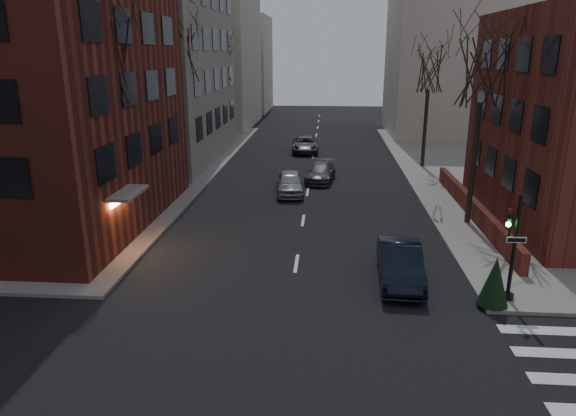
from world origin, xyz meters
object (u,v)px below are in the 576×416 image
(parked_sedan, at_px, (400,263))
(sandwich_board, at_px, (438,212))
(tree_left_a, at_px, (101,61))
(tree_right_b, at_px, (430,69))
(tree_right_a, at_px, (483,70))
(streetlamp_near, at_px, (173,131))
(tree_left_b, at_px, (177,51))
(car_lane_far, at_px, (305,144))
(tree_left_c, at_px, (221,61))
(car_lane_gray, at_px, (321,172))
(traffic_signal, at_px, (511,254))
(car_lane_silver, at_px, (290,183))
(evergreen_shrub, at_px, (495,281))
(streetlamp_far, at_px, (232,101))

(parked_sedan, xyz_separation_m, sandwich_board, (3.06, 7.83, -0.21))
(tree_left_a, bearing_deg, tree_right_b, 45.64)
(tree_right_a, bearing_deg, tree_right_b, 90.00)
(streetlamp_near, relative_size, parked_sedan, 1.34)
(tree_left_b, xyz_separation_m, parked_sedan, (13.04, -15.47, -8.14))
(tree_left_b, distance_m, car_lane_far, 16.61)
(tree_left_c, distance_m, car_lane_gray, 17.78)
(sandwich_board, bearing_deg, tree_right_b, 83.42)
(car_lane_gray, bearing_deg, traffic_signal, -60.82)
(traffic_signal, height_order, car_lane_far, traffic_signal)
(streetlamp_near, relative_size, sandwich_board, 7.71)
(car_lane_silver, distance_m, evergreen_shrub, 17.18)
(tree_left_a, bearing_deg, parked_sedan, -14.90)
(traffic_signal, relative_size, streetlamp_near, 0.64)
(tree_right_a, xyz_separation_m, tree_right_b, (0.00, 14.00, -0.44))
(sandwich_board, bearing_deg, car_lane_far, 112.08)
(tree_left_a, xyz_separation_m, car_lane_far, (8.00, 24.02, -7.77))
(traffic_signal, bearing_deg, tree_left_c, 118.36)
(tree_right_b, bearing_deg, traffic_signal, -92.15)
(streetlamp_far, xyz_separation_m, sandwich_board, (15.50, -23.64, -3.68))
(streetlamp_near, relative_size, evergreen_shrub, 3.46)
(streetlamp_far, height_order, car_lane_gray, streetlamp_far)
(streetlamp_near, height_order, parked_sedan, streetlamp_near)
(streetlamp_near, height_order, evergreen_shrub, streetlamp_near)
(tree_left_c, bearing_deg, streetlamp_near, -88.09)
(tree_right_b, height_order, car_lane_silver, tree_right_b)
(tree_left_b, bearing_deg, car_lane_gray, 5.86)
(tree_left_c, bearing_deg, streetlamp_far, 73.30)
(tree_left_b, bearing_deg, streetlamp_far, 87.85)
(car_lane_silver, relative_size, evergreen_shrub, 2.38)
(streetlamp_near, xyz_separation_m, parked_sedan, (12.44, -11.47, -3.47))
(tree_right_a, relative_size, parked_sedan, 2.08)
(traffic_signal, relative_size, car_lane_far, 0.79)
(tree_right_a, xyz_separation_m, evergreen_shrub, (-1.50, -9.50, -6.97))
(tree_left_b, height_order, tree_right_a, tree_left_b)
(tree_right_a, height_order, streetlamp_near, tree_right_a)
(car_lane_silver, relative_size, sandwich_board, 5.29)
(traffic_signal, height_order, streetlamp_far, streetlamp_far)
(tree_left_c, distance_m, sandwich_board, 27.99)
(tree_right_a, distance_m, streetlamp_near, 17.87)
(tree_right_b, bearing_deg, tree_left_c, 155.56)
(sandwich_board, bearing_deg, streetlamp_far, 122.94)
(tree_left_a, height_order, evergreen_shrub, tree_left_a)
(streetlamp_near, height_order, car_lane_gray, streetlamp_near)
(tree_left_a, relative_size, car_lane_gray, 2.33)
(tree_left_c, relative_size, car_lane_silver, 2.26)
(evergreen_shrub, bearing_deg, tree_left_a, 161.14)
(traffic_signal, bearing_deg, sandwich_board, 93.89)
(car_lane_far, xyz_separation_m, evergreen_shrub, (8.10, -29.52, 0.35))
(tree_right_a, bearing_deg, tree_left_b, 155.56)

